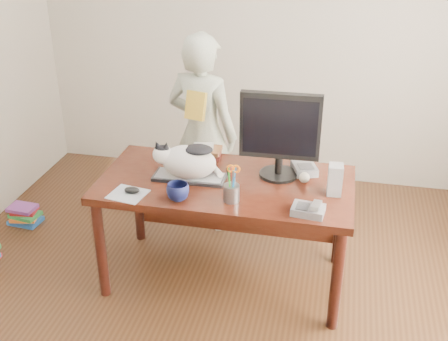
% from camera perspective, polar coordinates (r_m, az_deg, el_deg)
% --- Properties ---
extents(room, '(4.50, 4.50, 4.50)m').
position_cam_1_polar(room, '(2.76, -2.43, 4.24)').
color(room, black).
rests_on(room, ground).
extents(desk, '(1.60, 0.80, 0.75)m').
position_cam_1_polar(desk, '(3.68, 0.43, -2.56)').
color(desk, black).
rests_on(desk, ground).
extents(keyboard, '(0.46, 0.18, 0.03)m').
position_cam_1_polar(keyboard, '(3.57, -3.53, -0.66)').
color(keyboard, black).
rests_on(keyboard, desk).
extents(cat, '(0.45, 0.23, 0.26)m').
position_cam_1_polar(cat, '(3.52, -3.82, 1.05)').
color(cat, white).
rests_on(cat, keyboard).
extents(monitor, '(0.50, 0.25, 0.56)m').
position_cam_1_polar(monitor, '(3.48, 5.72, 4.00)').
color(monitor, black).
rests_on(monitor, desk).
extents(pen_cup, '(0.10, 0.10, 0.24)m').
position_cam_1_polar(pen_cup, '(3.29, 0.78, -2.10)').
color(pen_cup, gray).
rests_on(pen_cup, desk).
extents(mousepad, '(0.24, 0.22, 0.00)m').
position_cam_1_polar(mousepad, '(3.44, -9.74, -2.39)').
color(mousepad, silver).
rests_on(mousepad, desk).
extents(mouse, '(0.10, 0.08, 0.04)m').
position_cam_1_polar(mouse, '(3.44, -9.34, -1.98)').
color(mouse, black).
rests_on(mouse, mousepad).
extents(coffee_mug, '(0.17, 0.17, 0.11)m').
position_cam_1_polar(coffee_mug, '(3.32, -4.71, -2.18)').
color(coffee_mug, '#0D1135').
rests_on(coffee_mug, desk).
extents(phone, '(0.20, 0.16, 0.08)m').
position_cam_1_polar(phone, '(3.22, 8.62, -3.93)').
color(phone, slate).
rests_on(phone, desk).
extents(speaker, '(0.09, 0.10, 0.19)m').
position_cam_1_polar(speaker, '(3.42, 11.22, -0.91)').
color(speaker, '#99999C').
rests_on(speaker, desk).
extents(baseball, '(0.07, 0.07, 0.07)m').
position_cam_1_polar(baseball, '(3.55, 8.17, -0.71)').
color(baseball, white).
rests_on(baseball, desk).
extents(book_stack, '(0.24, 0.18, 0.08)m').
position_cam_1_polar(book_stack, '(3.86, -1.91, 1.93)').
color(book_stack, '#541B16').
rests_on(book_stack, desk).
extents(calculator, '(0.20, 0.22, 0.06)m').
position_cam_1_polar(calculator, '(3.69, 8.16, 0.23)').
color(calculator, slate).
rests_on(calculator, desk).
extents(person, '(0.63, 0.49, 1.53)m').
position_cam_1_polar(person, '(4.20, -2.21, 3.75)').
color(person, silver).
rests_on(person, ground).
extents(held_book, '(0.16, 0.12, 0.20)m').
position_cam_1_polar(held_book, '(3.94, -2.89, 6.60)').
color(held_book, gold).
rests_on(held_book, person).
extents(book_pile_b, '(0.26, 0.20, 0.15)m').
position_cam_1_polar(book_pile_b, '(4.77, -19.60, -4.25)').
color(book_pile_b, '#1A4DA0').
rests_on(book_pile_b, ground).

